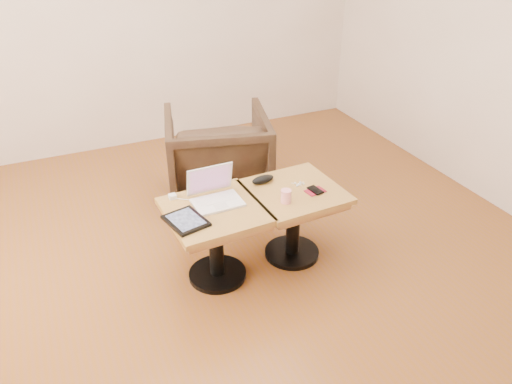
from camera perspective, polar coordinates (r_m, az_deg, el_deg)
name	(u,v)px	position (r m, az deg, el deg)	size (l,w,h in m)	color
room_shell	(220,68)	(2.70, -4.15, 14.00)	(4.52, 4.52, 2.71)	brown
side_table_left	(215,226)	(3.06, -4.69, -3.95)	(0.59, 0.59, 0.52)	black
side_table_right	(294,207)	(3.25, 4.35, -1.66)	(0.59, 0.59, 0.52)	black
laptop	(215,195)	(3.05, -4.72, -0.32)	(0.30, 0.25, 0.21)	white
tablet	(186,221)	(2.88, -8.03, -3.26)	(0.25, 0.29, 0.02)	black
charging_adapter	(173,197)	(3.12, -9.52, -0.51)	(0.04, 0.04, 0.03)	white
glasses_case	(263,179)	(3.24, 0.78, 1.46)	(0.16, 0.07, 0.05)	black
striped_cup	(286,196)	(3.03, 3.44, -0.48)	(0.06, 0.06, 0.08)	#F6475B
earbuds_tangle	(299,184)	(3.24, 4.93, 0.94)	(0.07, 0.05, 0.01)	white
phone_on_sleeve	(315,191)	(3.17, 6.79, 0.16)	(0.13, 0.11, 0.01)	maroon
armchair	(218,157)	(3.95, -4.39, 4.06)	(0.77, 0.80, 0.72)	black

